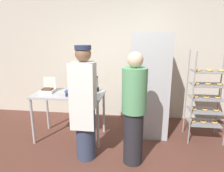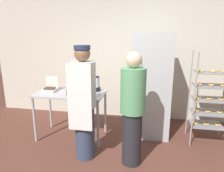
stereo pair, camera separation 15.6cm
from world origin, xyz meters
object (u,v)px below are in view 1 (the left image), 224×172
(refrigerator, at_px, (149,85))
(person_baker, at_px, (85,103))
(person_customer, at_px, (134,109))
(donut_box, at_px, (48,90))
(baking_rack, at_px, (206,97))
(blender_pitcher, at_px, (95,85))
(binder_stack, at_px, (76,92))

(refrigerator, xyz_separation_m, person_baker, (-0.99, -0.99, -0.06))
(refrigerator, relative_size, person_customer, 1.16)
(donut_box, distance_m, person_baker, 1.03)
(person_customer, bearing_deg, donut_box, 158.55)
(baking_rack, distance_m, person_baker, 2.16)
(donut_box, height_order, blender_pitcher, blender_pitcher)
(refrigerator, bearing_deg, blender_pitcher, -167.73)
(blender_pitcher, bearing_deg, donut_box, -167.82)
(baking_rack, bearing_deg, refrigerator, 172.25)
(binder_stack, distance_m, person_customer, 1.14)
(baking_rack, xyz_separation_m, person_customer, (-1.26, -0.88, 0.04))
(refrigerator, height_order, person_customer, refrigerator)
(refrigerator, distance_m, binder_stack, 1.36)
(person_baker, bearing_deg, blender_pitcher, 90.36)
(person_baker, bearing_deg, person_customer, -1.88)
(refrigerator, xyz_separation_m, blender_pitcher, (-0.99, -0.22, 0.03))
(binder_stack, xyz_separation_m, person_baker, (0.29, -0.50, -0.01))
(baking_rack, relative_size, person_customer, 0.98)
(baking_rack, distance_m, donut_box, 2.84)
(binder_stack, relative_size, person_baker, 0.19)
(donut_box, height_order, person_baker, person_baker)
(binder_stack, xyz_separation_m, person_customer, (1.01, -0.52, -0.07))
(blender_pitcher, xyz_separation_m, binder_stack, (-0.28, -0.27, -0.08))
(baking_rack, distance_m, binder_stack, 2.30)
(binder_stack, bearing_deg, person_customer, -27.37)
(donut_box, height_order, person_customer, person_customer)
(donut_box, bearing_deg, blender_pitcher, 12.18)
(person_baker, bearing_deg, refrigerator, 45.07)
(person_customer, bearing_deg, baking_rack, 34.87)
(baking_rack, height_order, donut_box, baking_rack)
(blender_pitcher, bearing_deg, person_customer, -47.53)
(donut_box, distance_m, blender_pitcher, 0.86)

